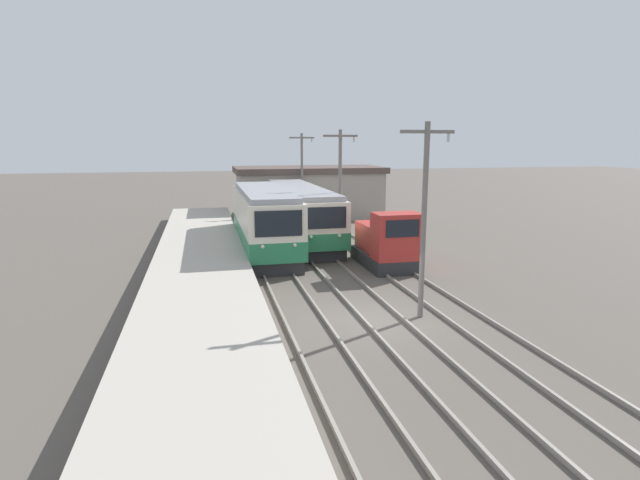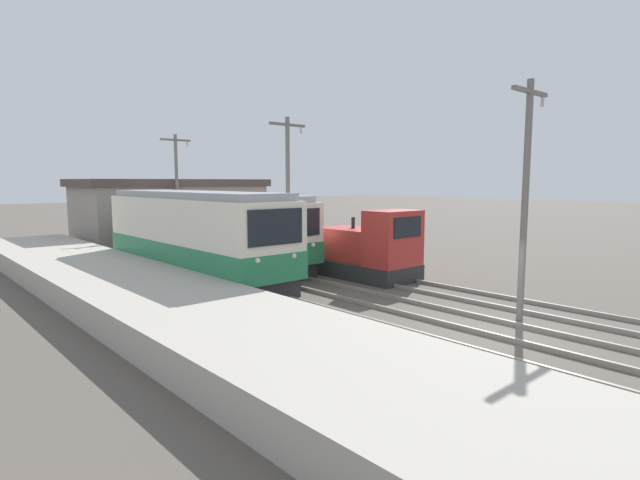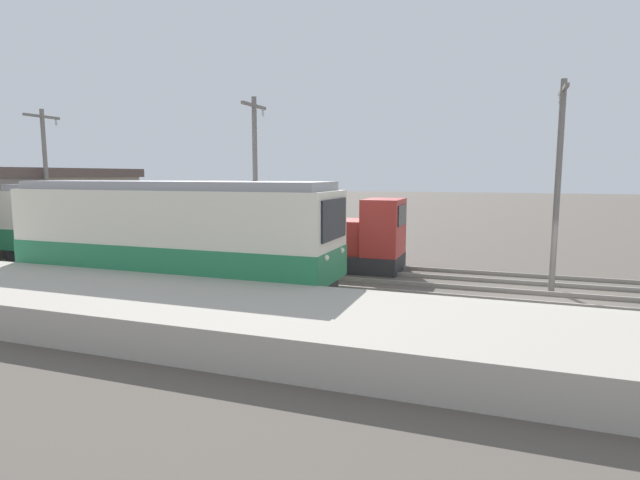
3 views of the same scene
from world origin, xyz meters
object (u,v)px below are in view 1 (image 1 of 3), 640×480
(catenary_mast_near, at_px, (424,214))
(catenary_mast_far, at_px, (302,175))
(commuter_train_left, at_px, (264,224))
(catenary_mast_mid, at_px, (340,187))
(commuter_train_center, at_px, (300,215))
(shunting_locomotive, at_px, (387,244))

(catenary_mast_near, relative_size, catenary_mast_far, 1.00)
(commuter_train_left, bearing_deg, catenary_mast_mid, -12.16)
(catenary_mast_mid, height_order, catenary_mast_far, same)
(commuter_train_center, relative_size, catenary_mast_mid, 1.96)
(catenary_mast_near, bearing_deg, catenary_mast_far, 90.00)
(catenary_mast_far, bearing_deg, catenary_mast_mid, -90.00)
(catenary_mast_far, bearing_deg, commuter_train_left, -112.52)
(commuter_train_left, relative_size, catenary_mast_far, 1.63)
(commuter_train_left, bearing_deg, catenary_mast_near, -70.62)
(shunting_locomotive, xyz_separation_m, catenary_mast_far, (-1.49, 15.09, 2.66))
(commuter_train_center, height_order, catenary_mast_far, catenary_mast_far)
(shunting_locomotive, xyz_separation_m, catenary_mast_near, (-1.49, -7.55, 2.66))
(shunting_locomotive, relative_size, catenary_mast_mid, 0.65)
(commuter_train_left, distance_m, catenary_mast_near, 13.15)
(commuter_train_left, height_order, commuter_train_center, commuter_train_left)
(catenary_mast_near, bearing_deg, commuter_train_left, 109.38)
(commuter_train_center, xyz_separation_m, shunting_locomotive, (3.00, -8.05, -0.45))
(commuter_train_left, xyz_separation_m, shunting_locomotive, (5.80, -4.70, -0.54))
(shunting_locomotive, height_order, catenary_mast_mid, catenary_mast_mid)
(catenary_mast_mid, relative_size, catenary_mast_far, 1.00)
(commuter_train_center, xyz_separation_m, catenary_mast_near, (1.51, -15.60, 2.21))
(catenary_mast_near, bearing_deg, catenary_mast_mid, 90.00)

